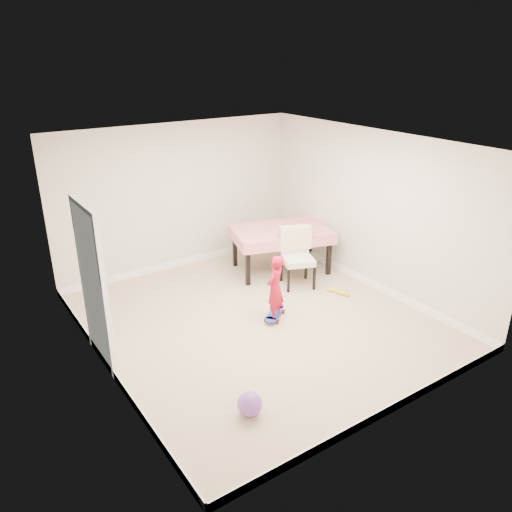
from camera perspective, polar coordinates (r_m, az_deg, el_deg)
ground at (r=7.45m, az=0.23°, el=-7.42°), size 5.00×5.00×0.00m
ceiling at (r=6.55m, az=0.26°, el=12.52°), size 4.50×5.00×0.04m
wall_back at (r=8.94m, az=-8.81°, el=6.60°), size 4.50×0.04×2.60m
wall_front at (r=5.22m, az=15.89°, el=-6.08°), size 4.50×0.04×2.60m
wall_left at (r=6.02m, az=-17.59°, el=-2.32°), size 0.04×5.00×2.60m
wall_right at (r=8.29m, az=13.13°, el=4.98°), size 0.04×5.00×2.60m
door at (r=6.40m, az=-18.06°, el=-3.59°), size 0.11×0.94×2.11m
baseboard_back at (r=9.37m, az=-8.39°, el=-0.69°), size 4.50×0.02×0.12m
baseboard_front at (r=5.89m, az=14.64°, el=-16.77°), size 4.50×0.02×0.12m
baseboard_left at (r=6.61m, az=-16.40°, el=-12.13°), size 0.02×5.00×0.12m
baseboard_right at (r=8.74m, az=12.47°, el=-2.78°), size 0.02×5.00×0.12m
dining_table at (r=8.96m, az=2.87°, el=0.75°), size 1.92×1.50×0.79m
dining_chair at (r=8.34m, az=4.82°, el=-0.24°), size 0.74×0.78×1.00m
skateboard at (r=7.52m, az=2.15°, el=-6.74°), size 0.60×0.53×0.09m
child at (r=7.23m, az=2.18°, el=-3.93°), size 0.44×0.39×1.00m
balloon at (r=5.68m, az=-0.73°, el=-16.57°), size 0.28×0.28×0.28m
foam_toy at (r=8.33m, az=9.35°, el=-4.07°), size 0.18×0.40×0.06m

